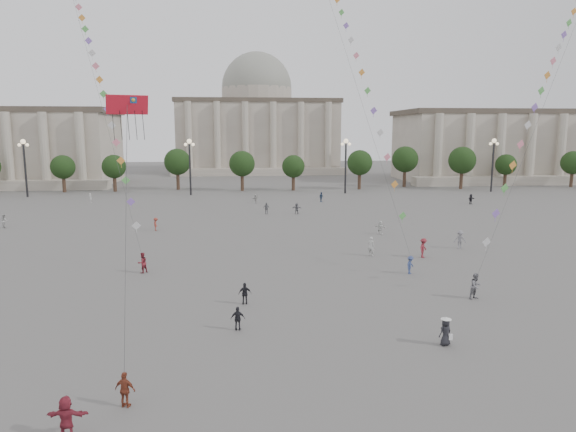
{
  "coord_description": "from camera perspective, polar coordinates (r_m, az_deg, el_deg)",
  "views": [
    {
      "loc": [
        -5.76,
        -28.8,
        12.11
      ],
      "look_at": [
        -1.85,
        12.0,
        5.31
      ],
      "focal_mm": 32.0,
      "sensor_mm": 36.0,
      "label": 1
    }
  ],
  "objects": [
    {
      "name": "kite_flyer_0",
      "position": [
        46.1,
        -15.87,
        -5.02
      ],
      "size": [
        1.1,
        1.09,
        1.79
      ],
      "primitive_type": "imported",
      "rotation": [
        0.0,
        0.0,
        3.91
      ],
      "color": "maroon",
      "rests_on": "ground"
    },
    {
      "name": "person_crowd_4",
      "position": [
        87.4,
        -3.64,
        1.94
      ],
      "size": [
        1.27,
        1.35,
        1.52
      ],
      "primitive_type": "imported",
      "rotation": [
        0.0,
        0.0,
        3.99
      ],
      "color": "#B5B4B0",
      "rests_on": "ground"
    },
    {
      "name": "person_crowd_13",
      "position": [
        51.01,
        9.22,
        -3.33
      ],
      "size": [
        0.82,
        0.82,
        1.91
      ],
      "primitive_type": "imported",
      "rotation": [
        0.0,
        0.0,
        2.36
      ],
      "color": "#B2B3AE",
      "rests_on": "ground"
    },
    {
      "name": "person_crowd_1",
      "position": [
        74.14,
        -28.97,
        -0.48
      ],
      "size": [
        1.0,
        1.07,
        1.76
      ],
      "primitive_type": "imported",
      "rotation": [
        0.0,
        0.0,
        2.08
      ],
      "color": "#B3B3AF",
      "rests_on": "ground"
    },
    {
      "name": "kite_train_east",
      "position": [
        64.17,
        29.11,
        18.64
      ],
      "size": [
        33.74,
        34.11,
        63.27
      ],
      "color": "#3F3F3F",
      "rests_on": "ground"
    },
    {
      "name": "tourist_1",
      "position": [
        32.21,
        -5.59,
        -11.27
      ],
      "size": [
        0.9,
        0.43,
        1.5
      ],
      "primitive_type": "imported",
      "rotation": [
        0.0,
        0.0,
        3.06
      ],
      "color": "black",
      "rests_on": "ground"
    },
    {
      "name": "person_crowd_9",
      "position": [
        91.2,
        19.66,
        1.78
      ],
      "size": [
        1.61,
        1.22,
        1.7
      ],
      "primitive_type": "imported",
      "rotation": [
        0.0,
        0.0,
        0.52
      ],
      "color": "black",
      "rests_on": "ground"
    },
    {
      "name": "lamp_post_far_east",
      "position": [
        111.17,
        21.84,
        6.3
      ],
      "size": [
        2.0,
        0.9,
        10.65
      ],
      "color": "#262628",
      "rests_on": "ground"
    },
    {
      "name": "dragon_kite",
      "position": [
        29.64,
        -17.37,
        10.25
      ],
      "size": [
        2.26,
        4.27,
        14.04
      ],
      "color": "red",
      "rests_on": "ground"
    },
    {
      "name": "kite_train_west",
      "position": [
        62.94,
        -21.57,
        18.19
      ],
      "size": [
        15.44,
        29.83,
        50.92
      ],
      "color": "#3F3F3F",
      "rests_on": "ground"
    },
    {
      "name": "tourist_4",
      "position": [
        36.71,
        -4.8,
        -8.59
      ],
      "size": [
        0.93,
        0.42,
        1.56
      ],
      "primitive_type": "imported",
      "rotation": [
        0.0,
        0.0,
        3.18
      ],
      "color": "black",
      "rests_on": "ground"
    },
    {
      "name": "lamp_post_mid_east",
      "position": [
        101.07,
        6.44,
        6.67
      ],
      "size": [
        2.0,
        0.9,
        10.65
      ],
      "color": "#262628",
      "rests_on": "ground"
    },
    {
      "name": "person_crowd_10",
      "position": [
        94.36,
        -21.09,
        1.9
      ],
      "size": [
        0.67,
        0.67,
        1.57
      ],
      "primitive_type": "imported",
      "rotation": [
        0.0,
        0.0,
        2.36
      ],
      "color": "silver",
      "rests_on": "ground"
    },
    {
      "name": "person_crowd_17",
      "position": [
        65.11,
        -14.48,
        -0.88
      ],
      "size": [
        0.9,
        1.17,
        1.6
      ],
      "primitive_type": "imported",
      "rotation": [
        0.0,
        0.0,
        1.9
      ],
      "color": "#9B372A",
      "rests_on": "ground"
    },
    {
      "name": "hall_east",
      "position": [
        146.93,
        28.1,
        6.89
      ],
      "size": [
        84.0,
        26.22,
        17.2
      ],
      "color": "#A19687",
      "rests_on": "ground"
    },
    {
      "name": "hat_person",
      "position": [
        31.25,
        17.11,
        -12.13
      ],
      "size": [
        0.91,
        0.74,
        1.69
      ],
      "color": "black",
      "rests_on": "ground"
    },
    {
      "name": "tree_row",
      "position": [
        107.16,
        -2.39,
        5.82
      ],
      "size": [
        137.12,
        5.12,
        8.0
      ],
      "color": "#332419",
      "rests_on": "ground"
    },
    {
      "name": "person_crowd_8",
      "position": [
        51.32,
        14.82,
        -3.45
      ],
      "size": [
        1.33,
        1.4,
        1.91
      ],
      "primitive_type": "imported",
      "rotation": [
        0.0,
        0.0,
        0.89
      ],
      "color": "maroon",
      "rests_on": "ground"
    },
    {
      "name": "person_crowd_0",
      "position": [
        88.73,
        3.7,
        2.12
      ],
      "size": [
        1.01,
        0.99,
        1.71
      ],
      "primitive_type": "imported",
      "rotation": [
        0.0,
        0.0,
        0.75
      ],
      "color": "navy",
      "rests_on": "ground"
    },
    {
      "name": "kite_flyer_2",
      "position": [
        40.07,
        20.14,
        -7.33
      ],
      "size": [
        1.14,
        1.03,
        1.91
      ],
      "primitive_type": "imported",
      "rotation": [
        0.0,
        0.0,
        0.41
      ],
      "color": "slate",
      "rests_on": "ground"
    },
    {
      "name": "person_crowd_7",
      "position": [
        61.81,
        10.2,
        -1.26
      ],
      "size": [
        1.48,
        1.3,
        1.62
      ],
      "primitive_type": "imported",
      "rotation": [
        0.0,
        0.0,
        2.48
      ],
      "color": "silver",
      "rests_on": "ground"
    },
    {
      "name": "tourist_0",
      "position": [
        24.97,
        -17.64,
        -17.92
      ],
      "size": [
        1.04,
        0.67,
        1.64
      ],
      "primitive_type": "imported",
      "rotation": [
        0.0,
        0.0,
        2.83
      ],
      "color": "brown",
      "rests_on": "ground"
    },
    {
      "name": "person_crowd_6",
      "position": [
        56.35,
        18.57,
        -2.49
      ],
      "size": [
        1.36,
        0.96,
        1.91
      ],
      "primitive_type": "imported",
      "rotation": [
        0.0,
        0.0,
        6.06
      ],
      "color": "slate",
      "rests_on": "ground"
    },
    {
      "name": "hall_central",
      "position": [
        158.14,
        -3.43,
        10.18
      ],
      "size": [
        48.3,
        34.3,
        35.5
      ],
      "color": "#A19687",
      "rests_on": "ground"
    },
    {
      "name": "person_crowd_12",
      "position": [
        75.71,
        0.98,
        0.85
      ],
      "size": [
        1.61,
        1.03,
        1.65
      ],
      "primitive_type": "imported",
      "rotation": [
        0.0,
        0.0,
        2.76
      ],
      "color": "slate",
      "rests_on": "ground"
    },
    {
      "name": "ground",
      "position": [
        31.76,
        5.54,
        -13.03
      ],
      "size": [
        360.0,
        360.0,
        0.0
      ],
      "primitive_type": "plane",
      "color": "#5A5854",
      "rests_on": "ground"
    },
    {
      "name": "tourist_2",
      "position": [
        23.56,
        -23.41,
        -19.85
      ],
      "size": [
        1.67,
        0.61,
        1.77
      ],
      "primitive_type": "imported",
      "rotation": [
        0.0,
        0.0,
        3.09
      ],
      "color": "maroon",
      "rests_on": "ground"
    },
    {
      "name": "lamp_post_far_west",
      "position": [
        106.41,
        -27.25,
        5.82
      ],
      "size": [
        2.0,
        0.9,
        10.65
      ],
      "color": "#262628",
      "rests_on": "ground"
    },
    {
      "name": "person_crowd_16",
      "position": [
        75.71,
        -2.42,
        0.86
      ],
      "size": [
        1.0,
        0.43,
        1.69
      ],
      "primitive_type": "imported",
      "rotation": [
        0.0,
        0.0,
        0.02
      ],
      "color": "slate",
      "rests_on": "ground"
    },
    {
      "name": "lamp_post_mid_west",
      "position": [
        99.34,
        -10.87,
        6.51
      ],
      "size": [
        2.0,
        0.9,
        10.65
      ],
      "color": "#262628",
      "rests_on": "ground"
    },
    {
      "name": "kite_flyer_1",
      "position": [
        45.33,
        13.44,
        -5.31
      ],
      "size": [
        1.11,
        1.15,
        1.57
      ],
      "primitive_type": "imported",
      "rotation": [
        0.0,
        0.0,
        0.84
      ],
      "color": "navy",
      "rests_on": "ground"
    }
  ]
}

